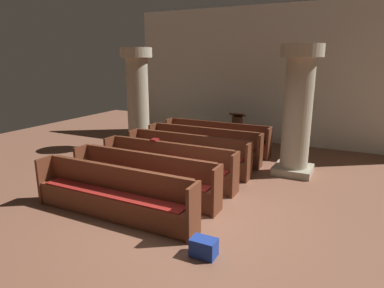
{
  "coord_description": "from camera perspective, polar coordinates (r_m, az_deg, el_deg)",
  "views": [
    {
      "loc": [
        2.59,
        -5.14,
        2.81
      ],
      "look_at": [
        -0.97,
        2.0,
        0.75
      ],
      "focal_mm": 30.99,
      "sensor_mm": 36.0,
      "label": 1
    }
  ],
  "objects": [
    {
      "name": "lectern",
      "position": [
        11.23,
        7.73,
        2.22
      ],
      "size": [
        0.48,
        0.45,
        1.08
      ],
      "color": "brown",
      "rests_on": "ground"
    },
    {
      "name": "pillar_far_side",
      "position": [
        10.69,
        -9.32,
        8.0
      ],
      "size": [
        0.98,
        0.98,
        3.14
      ],
      "color": "#9F967E",
      "rests_on": "ground"
    },
    {
      "name": "pillar_aisle_side",
      "position": [
        8.43,
        17.75,
        5.82
      ],
      "size": [
        0.98,
        0.98,
        3.14
      ],
      "color": "#9F967E",
      "rests_on": "ground"
    },
    {
      "name": "hymn_book",
      "position": [
        7.95,
        -6.45,
        0.76
      ],
      "size": [
        0.15,
        0.2,
        0.04
      ],
      "primitive_type": "cube",
      "color": "maroon",
      "rests_on": "pew_row_3"
    },
    {
      "name": "pew_row_5",
      "position": [
        6.19,
        -13.54,
        -8.02
      ],
      "size": [
        3.35,
        0.46,
        0.92
      ],
      "color": "brown",
      "rests_on": "ground"
    },
    {
      "name": "kneeler_box_blue",
      "position": [
        5.07,
        2.03,
        -17.35
      ],
      "size": [
        0.38,
        0.25,
        0.27
      ],
      "primitive_type": "cube",
      "color": "navy",
      "rests_on": "ground"
    },
    {
      "name": "back_wall",
      "position": [
        11.53,
        13.77,
        11.28
      ],
      "size": [
        10.0,
        0.16,
        4.5
      ],
      "primitive_type": "cube",
      "color": "silver",
      "rests_on": "ground"
    },
    {
      "name": "pew_row_3",
      "position": [
        7.68,
        -4.2,
        -3.18
      ],
      "size": [
        3.35,
        0.47,
        0.92
      ],
      "color": "brown",
      "rests_on": "ground"
    },
    {
      "name": "pew_row_4",
      "position": [
        6.91,
        -8.35,
        -5.36
      ],
      "size": [
        3.35,
        0.46,
        0.92
      ],
      "color": "brown",
      "rests_on": "ground"
    },
    {
      "name": "pew_row_2",
      "position": [
        8.5,
        -0.84,
        -1.4
      ],
      "size": [
        3.35,
        0.46,
        0.92
      ],
      "color": "brown",
      "rests_on": "ground"
    },
    {
      "name": "ground_plane",
      "position": [
        6.4,
        -0.22,
        -11.55
      ],
      "size": [
        19.2,
        19.2,
        0.0
      ],
      "primitive_type": "plane",
      "color": "brown"
    },
    {
      "name": "pew_row_1",
      "position": [
        9.35,
        1.91,
        0.06
      ],
      "size": [
        3.35,
        0.46,
        0.92
      ],
      "color": "brown",
      "rests_on": "ground"
    },
    {
      "name": "pew_row_0",
      "position": [
        10.22,
        4.19,
        1.28
      ],
      "size": [
        3.35,
        0.47,
        0.92
      ],
      "color": "brown",
      "rests_on": "ground"
    }
  ]
}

